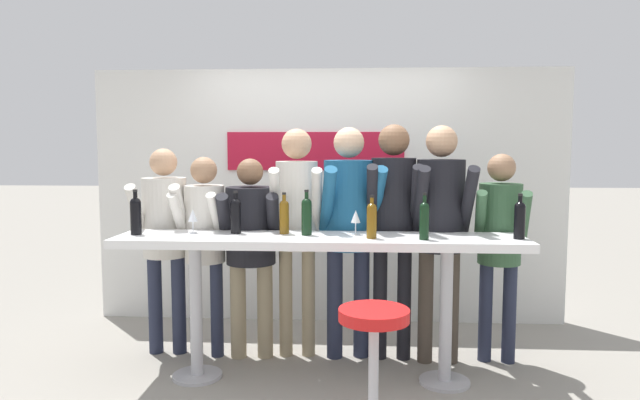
{
  "coord_description": "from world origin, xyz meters",
  "views": [
    {
      "loc": [
        0.24,
        -3.97,
        1.68
      ],
      "look_at": [
        0.0,
        0.08,
        1.3
      ],
      "focal_mm": 32.0,
      "sensor_mm": 36.0,
      "label": 1
    }
  ],
  "objects": [
    {
      "name": "bar_stool",
      "position": [
        0.36,
        -0.75,
        0.5
      ],
      "size": [
        0.43,
        0.43,
        0.75
      ],
      "color": "#B2B2B7",
      "rests_on": "ground_plane"
    },
    {
      "name": "ground_plane",
      "position": [
        0.0,
        0.0,
        0.0
      ],
      "size": [
        40.0,
        40.0,
        0.0
      ],
      "primitive_type": "plane",
      "color": "gray"
    },
    {
      "name": "wine_glass_1",
      "position": [
        -0.93,
        0.09,
        1.18
      ],
      "size": [
        0.07,
        0.07,
        0.18
      ],
      "color": "silver",
      "rests_on": "tasting_table"
    },
    {
      "name": "person_center",
      "position": [
        -0.21,
        0.48,
        1.15
      ],
      "size": [
        0.42,
        0.56,
        1.82
      ],
      "rotation": [
        0.0,
        0.0,
        0.07
      ],
      "color": "gray",
      "rests_on": "ground_plane"
    },
    {
      "name": "tasting_table",
      "position": [
        -0.0,
        0.0,
        0.9
      ],
      "size": [
        2.89,
        0.54,
        1.05
      ],
      "color": "white",
      "rests_on": "ground_plane"
    },
    {
      "name": "wine_bottle_3",
      "position": [
        -1.32,
        0.0,
        1.2
      ],
      "size": [
        0.08,
        0.08,
        0.33
      ],
      "color": "black",
      "rests_on": "tasting_table"
    },
    {
      "name": "back_wall",
      "position": [
        -0.0,
        1.48,
        1.21
      ],
      "size": [
        4.49,
        0.12,
        2.41
      ],
      "color": "silver",
      "rests_on": "ground_plane"
    },
    {
      "name": "wine_bottle_4",
      "position": [
        -0.09,
        0.05,
        1.2
      ],
      "size": [
        0.07,
        0.07,
        0.33
      ],
      "color": "black",
      "rests_on": "tasting_table"
    },
    {
      "name": "person_rightmost",
      "position": [
        1.36,
        0.44,
        1.02
      ],
      "size": [
        0.44,
        0.55,
        1.63
      ],
      "rotation": [
        0.0,
        0.0,
        -0.17
      ],
      "color": "#23283D",
      "rests_on": "ground_plane"
    },
    {
      "name": "wine_glass_0",
      "position": [
        0.26,
        0.09,
        1.18
      ],
      "size": [
        0.07,
        0.07,
        0.18
      ],
      "color": "silver",
      "rests_on": "tasting_table"
    },
    {
      "name": "person_left",
      "position": [
        -0.94,
        0.43,
        1.0
      ],
      "size": [
        0.4,
        0.51,
        1.6
      ],
      "rotation": [
        0.0,
        0.0,
        -0.07
      ],
      "color": "#23283D",
      "rests_on": "ground_plane"
    },
    {
      "name": "wine_bottle_5",
      "position": [
        -0.26,
        0.1,
        1.19
      ],
      "size": [
        0.07,
        0.07,
        0.3
      ],
      "color": "brown",
      "rests_on": "tasting_table"
    },
    {
      "name": "person_far_left",
      "position": [
        -1.27,
        0.47,
        1.03
      ],
      "size": [
        0.43,
        0.53,
        1.67
      ],
      "rotation": [
        0.0,
        0.0,
        0.04
      ],
      "color": "#23283D",
      "rests_on": "ground_plane"
    },
    {
      "name": "person_far_right",
      "position": [
        0.9,
        0.4,
        1.15
      ],
      "size": [
        0.44,
        0.57,
        1.84
      ],
      "rotation": [
        0.0,
        0.0,
        0.02
      ],
      "color": "#473D33",
      "rests_on": "ground_plane"
    },
    {
      "name": "person_center_left",
      "position": [
        -0.57,
        0.42,
        0.98
      ],
      "size": [
        0.5,
        0.57,
        1.59
      ],
      "rotation": [
        0.0,
        0.0,
        0.1
      ],
      "color": "gray",
      "rests_on": "ground_plane"
    },
    {
      "name": "person_center_right",
      "position": [
        0.2,
        0.47,
        1.14
      ],
      "size": [
        0.53,
        0.64,
        1.83
      ],
      "rotation": [
        0.0,
        0.0,
        0.17
      ],
      "color": "#23283D",
      "rests_on": "ground_plane"
    },
    {
      "name": "person_right",
      "position": [
        0.55,
        0.45,
        1.16
      ],
      "size": [
        0.42,
        0.56,
        1.85
      ],
      "rotation": [
        0.0,
        0.0,
        -0.03
      ],
      "color": "black",
      "rests_on": "ground_plane"
    },
    {
      "name": "wine_bottle_0",
      "position": [
        0.72,
        -0.1,
        1.19
      ],
      "size": [
        0.06,
        0.06,
        0.32
      ],
      "color": "black",
      "rests_on": "tasting_table"
    },
    {
      "name": "wine_bottle_6",
      "position": [
        0.37,
        -0.07,
        1.19
      ],
      "size": [
        0.07,
        0.07,
        0.3
      ],
      "color": "brown",
      "rests_on": "tasting_table"
    },
    {
      "name": "wine_bottle_2",
      "position": [
        -0.62,
        0.1,
        1.19
      ],
      "size": [
        0.07,
        0.07,
        0.31
      ],
      "color": "black",
      "rests_on": "tasting_table"
    },
    {
      "name": "wine_bottle_1",
      "position": [
        1.38,
        -0.03,
        1.2
      ],
      "size": [
        0.08,
        0.08,
        0.31
      ],
      "color": "black",
      "rests_on": "tasting_table"
    }
  ]
}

